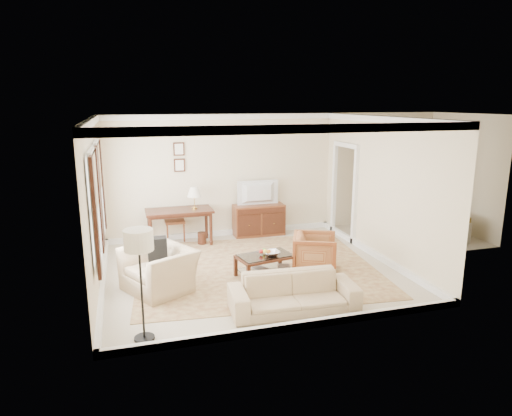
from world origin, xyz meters
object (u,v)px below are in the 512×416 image
writing_desk (179,214)px  sofa (294,287)px  tv (259,185)px  sideboard (259,220)px  striped_armchair (315,251)px  coffee_table (265,260)px  club_armchair (159,263)px

writing_desk → sofa: size_ratio=0.75×
tv → sofa: size_ratio=0.49×
writing_desk → tv: bearing=5.5°
sideboard → striped_armchair: size_ratio=1.51×
writing_desk → coffee_table: writing_desk is taller
sideboard → tv: bearing=-90.0°
tv → striped_armchair: (0.32, -2.63, -0.82)m
club_armchair → sideboard: bearing=107.9°
writing_desk → striped_armchair: 3.33m
tv → sofa: (-0.67, -4.09, -0.85)m
tv → coffee_table: size_ratio=0.86×
coffee_table → club_armchair: club_armchair is taller
striped_armchair → sofa: (-0.98, -1.46, -0.02)m
sideboard → tv: tv is taller
club_armchair → tv: bearing=107.7°
writing_desk → club_armchair: 2.60m
writing_desk → tv: size_ratio=1.55×
striped_armchair → sofa: size_ratio=0.41×
club_armchair → coffee_table: bearing=63.5°
coffee_table → striped_armchair: (0.99, -0.00, 0.08)m
writing_desk → coffee_table: (1.26, -2.44, -0.37)m
writing_desk → tv: (1.93, 0.18, 0.53)m
coffee_table → striped_armchair: striped_armchair is taller
tv → sideboard: bearing=-90.0°
tv → club_armchair: 3.81m
tv → club_armchair: tv is taller
writing_desk → coffee_table: 2.77m
club_armchair → sofa: 2.38m
striped_armchair → club_armchair: 2.91m
club_armchair → writing_desk: bearing=136.8°
writing_desk → striped_armchair: bearing=-47.4°
club_armchair → striped_armchair: bearing=62.9°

